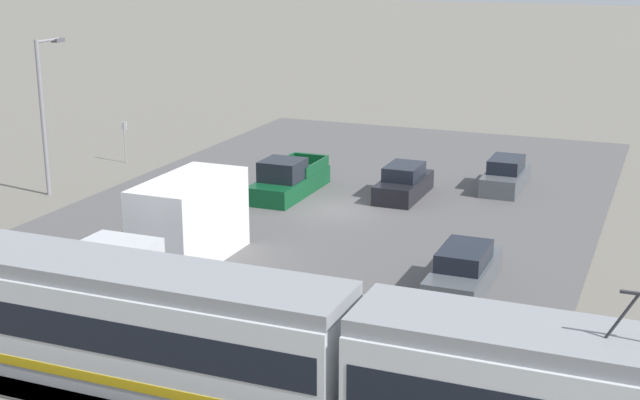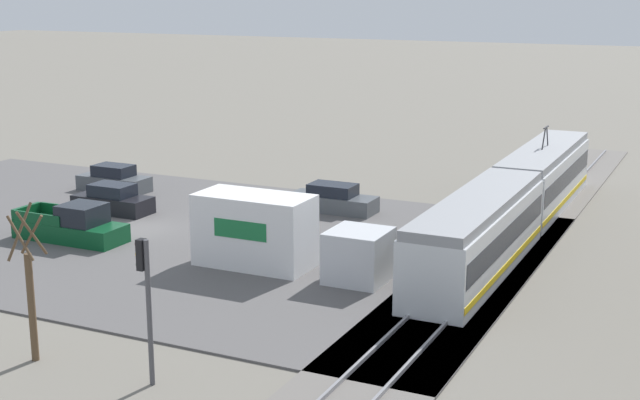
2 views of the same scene
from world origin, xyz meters
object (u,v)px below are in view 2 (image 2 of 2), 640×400
at_px(pickup_truck, 72,226).
at_px(street_tree, 30,292).
at_px(box_truck, 279,236).
at_px(sedan_car_0, 113,201).
at_px(light_rail_tram, 515,203).
at_px(sedan_car_2, 114,180).
at_px(sedan_car_1, 333,200).
at_px(traffic_light_pole, 146,291).

height_order(pickup_truck, street_tree, street_tree).
height_order(box_truck, sedan_car_0, box_truck).
relative_size(light_rail_tram, sedan_car_2, 5.95).
relative_size(pickup_truck, sedan_car_2, 1.28).
distance_m(light_rail_tram, box_truck, 12.39).
height_order(box_truck, pickup_truck, box_truck).
distance_m(sedan_car_1, street_tree, 21.94).
relative_size(light_rail_tram, sedan_car_0, 6.00).
xyz_separation_m(sedan_car_0, sedan_car_1, (-5.32, 10.47, -0.02)).
bearing_deg(street_tree, traffic_light_pole, 91.63).
height_order(light_rail_tram, sedan_car_0, light_rail_tram).
bearing_deg(sedan_car_1, street_tree, -1.43).
xyz_separation_m(light_rail_tram, sedan_car_2, (0.69, -23.55, -0.94)).
bearing_deg(sedan_car_0, pickup_truck, 18.14).
bearing_deg(traffic_light_pole, sedan_car_2, -139.55).
relative_size(light_rail_tram, traffic_light_pole, 5.62).
relative_size(sedan_car_1, traffic_light_pole, 1.03).
distance_m(light_rail_tram, pickup_truck, 21.20).
height_order(traffic_light_pole, street_tree, street_tree).
xyz_separation_m(pickup_truck, sedan_car_2, (-9.34, -4.89, -0.05)).
bearing_deg(traffic_light_pole, pickup_truck, -131.62).
bearing_deg(light_rail_tram, pickup_truck, -61.76).
bearing_deg(sedan_car_0, light_rail_tram, 103.41).
height_order(box_truck, street_tree, street_tree).
relative_size(pickup_truck, street_tree, 1.08).
bearing_deg(street_tree, pickup_truck, -144.13).
distance_m(box_truck, street_tree, 12.05).
bearing_deg(box_truck, light_rail_tram, 141.43).
height_order(sedan_car_0, sedan_car_1, sedan_car_0).
xyz_separation_m(light_rail_tram, box_truck, (9.69, -7.73, -0.13)).
bearing_deg(street_tree, box_truck, 166.98).
bearing_deg(traffic_light_pole, sedan_car_0, -138.84).
distance_m(sedan_car_1, traffic_light_pole, 22.21).
bearing_deg(sedan_car_1, pickup_truck, -39.90).
relative_size(box_truck, sedan_car_0, 1.99).
distance_m(sedan_car_0, sedan_car_1, 11.74).
bearing_deg(light_rail_tram, sedan_car_1, -92.73).
xyz_separation_m(sedan_car_2, street_tree, (20.71, 13.12, 1.62)).
bearing_deg(sedan_car_0, street_tree, 30.94).
distance_m(light_rail_tram, street_tree, 23.82).
distance_m(pickup_truck, traffic_light_pole, 17.09).
xyz_separation_m(sedan_car_1, sedan_car_2, (1.16, -13.67, 0.03)).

